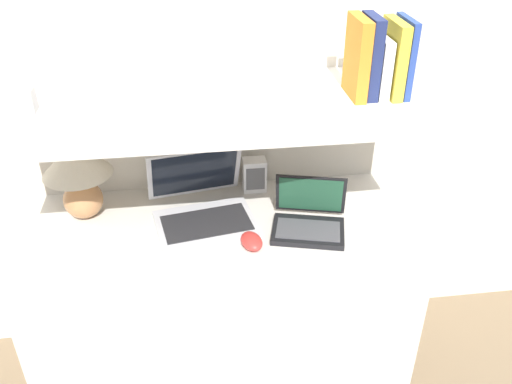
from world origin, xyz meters
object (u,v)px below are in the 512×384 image
router_box (254,175)px  book_orange (357,58)px  computer_mouse (252,241)px  laptop_small (309,219)px  book_blue (403,57)px  table_lamp (78,170)px  laptop_large (202,207)px  book_navy (370,57)px  book_white (380,67)px  book_yellow (393,58)px  shelf_gadget (22,101)px

router_box → book_orange: 0.62m
computer_mouse → router_box: 0.37m
laptop_small → book_blue: book_blue is taller
table_lamp → book_orange: bearing=-5.2°
table_lamp → laptop_large: (0.42, -0.07, -0.14)m
table_lamp → book_navy: 1.06m
book_white → laptop_large: bearing=178.9°
book_yellow → book_navy: 0.08m
table_lamp → laptop_small: table_lamp is taller
laptop_small → router_box: 0.33m
laptop_small → table_lamp: bearing=166.7°
shelf_gadget → book_yellow: bearing=0.0°
book_blue → book_white: bearing=180.0°
book_blue → book_white: book_blue is taller
computer_mouse → table_lamp: bearing=155.4°
table_lamp → book_navy: book_navy is taller
book_yellow → computer_mouse: bearing=-159.7°
router_box → laptop_large: bearing=-140.3°
computer_mouse → book_yellow: bearing=20.3°
router_box → book_navy: 0.65m
laptop_small → book_white: book_white is taller
book_orange → computer_mouse: bearing=-153.8°
shelf_gadget → laptop_small: bearing=-6.5°
laptop_small → book_navy: (0.19, 0.10, 0.54)m
laptop_large → book_white: bearing=-1.1°
laptop_small → book_white: bearing=23.8°
computer_mouse → book_blue: 0.78m
book_white → computer_mouse: bearing=-158.0°
laptop_small → shelf_gadget: 1.00m
book_white → shelf_gadget: bearing=180.0°
book_yellow → shelf_gadget: 1.16m
laptop_small → book_navy: size_ratio=1.14×
table_lamp → router_box: 0.66m
laptop_small → shelf_gadget: shelf_gadget is taller
table_lamp → book_yellow: size_ratio=1.24×
computer_mouse → shelf_gadget: size_ratio=1.57×
table_lamp → book_blue: size_ratio=1.21×
table_lamp → router_box: size_ratio=2.25×
laptop_large → book_white: 0.78m
laptop_large → laptop_small: 0.38m
laptop_large → book_blue: size_ratio=1.62×
book_orange → book_navy: bearing=-0.0°
laptop_small → book_orange: bearing=34.0°
computer_mouse → book_white: 0.71m
book_yellow → laptop_small: bearing=-159.4°
book_navy → shelf_gadget: book_navy is taller
router_box → shelf_gadget: shelf_gadget is taller
book_white → table_lamp: bearing=175.2°
book_blue → book_navy: bearing=-180.0°
computer_mouse → router_box: router_box is taller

